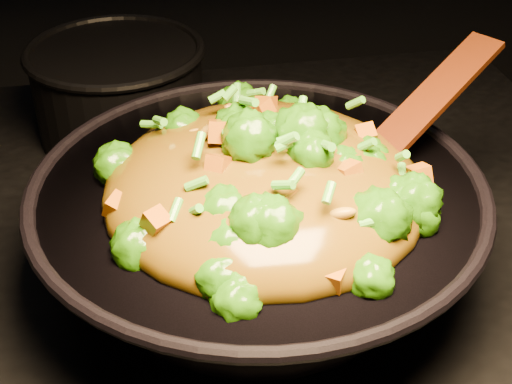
{
  "coord_description": "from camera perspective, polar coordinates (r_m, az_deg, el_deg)",
  "views": [
    {
      "loc": [
        -0.06,
        -0.72,
        1.45
      ],
      "look_at": [
        0.06,
        -0.11,
        1.02
      ],
      "focal_mm": 50.0,
      "sensor_mm": 36.0,
      "label": 1
    }
  ],
  "objects": [
    {
      "name": "wok",
      "position": [
        0.79,
        0.14,
        -3.44
      ],
      "size": [
        0.52,
        0.52,
        0.13
      ],
      "primitive_type": null,
      "rotation": [
        0.0,
        0.0,
        -0.12
      ],
      "color": "black",
      "rests_on": "stovetop"
    },
    {
      "name": "stir_fry",
      "position": [
        0.7,
        0.7,
        3.68
      ],
      "size": [
        0.36,
        0.36,
        0.11
      ],
      "primitive_type": null,
      "rotation": [
        0.0,
        0.0,
        0.07
      ],
      "color": "#2A7208",
      "rests_on": "wok"
    },
    {
      "name": "spatula",
      "position": [
        0.8,
        12.5,
        5.88
      ],
      "size": [
        0.25,
        0.17,
        0.11
      ],
      "primitive_type": "cube",
      "rotation": [
        0.0,
        -0.38,
        0.55
      ],
      "color": "#3E1709",
      "rests_on": "wok"
    },
    {
      "name": "back_pot",
      "position": [
        1.09,
        -10.88,
        7.96
      ],
      "size": [
        0.29,
        0.29,
        0.14
      ],
      "primitive_type": "cylinder",
      "rotation": [
        0.0,
        0.0,
        -0.17
      ],
      "color": "black",
      "rests_on": "stovetop"
    }
  ]
}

